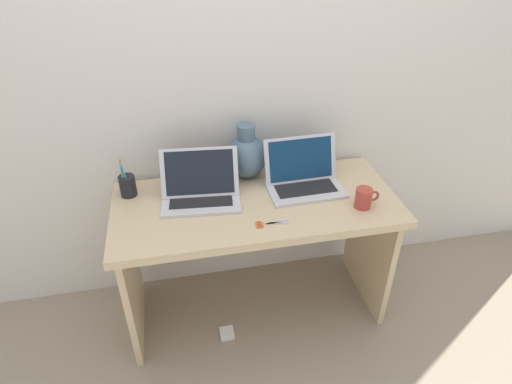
{
  "coord_description": "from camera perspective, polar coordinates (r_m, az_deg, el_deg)",
  "views": [
    {
      "loc": [
        -0.33,
        -1.62,
        1.84
      ],
      "look_at": [
        0.0,
        0.0,
        0.76
      ],
      "focal_mm": 30.4,
      "sensor_mm": 36.0,
      "label": 1
    }
  ],
  "objects": [
    {
      "name": "ground_plane",
      "position": [
        2.47,
        0.0,
        -14.84
      ],
      "size": [
        6.0,
        6.0,
        0.0
      ],
      "primitive_type": "plane",
      "color": "gray"
    },
    {
      "name": "power_brick",
      "position": [
        2.34,
        -3.85,
        -18.04
      ],
      "size": [
        0.07,
        0.07,
        0.03
      ],
      "primitive_type": "cube",
      "color": "white",
      "rests_on": "ground"
    },
    {
      "name": "back_wall",
      "position": [
        2.08,
        -1.93,
        15.35
      ],
      "size": [
        4.4,
        0.04,
        2.4
      ],
      "primitive_type": "cube",
      "color": "silver",
      "rests_on": "ground"
    },
    {
      "name": "scissors",
      "position": [
        1.86,
        1.31,
        -4.22
      ],
      "size": [
        0.15,
        0.05,
        0.01
      ],
      "color": "#B7B7BC",
      "rests_on": "desk"
    },
    {
      "name": "laptop_left",
      "position": [
        2.01,
        -7.32,
        0.63
      ],
      "size": [
        0.38,
        0.27,
        0.22
      ],
      "color": "silver",
      "rests_on": "desk"
    },
    {
      "name": "pen_cup",
      "position": [
        2.1,
        -16.54,
        0.83
      ],
      "size": [
        0.08,
        0.08,
        0.19
      ],
      "color": "black",
      "rests_on": "desk"
    },
    {
      "name": "green_vase",
      "position": [
        2.14,
        -1.28,
        4.89
      ],
      "size": [
        0.2,
        0.2,
        0.28
      ],
      "color": "slate",
      "rests_on": "desk"
    },
    {
      "name": "desk",
      "position": [
        2.1,
        0.0,
        -4.78
      ],
      "size": [
        1.31,
        0.59,
        0.71
      ],
      "color": "#D1B78C",
      "rests_on": "ground"
    },
    {
      "name": "coffee_mug",
      "position": [
        2.0,
        14.03,
        -0.76
      ],
      "size": [
        0.11,
        0.08,
        0.09
      ],
      "color": "#B23D33",
      "rests_on": "desk"
    },
    {
      "name": "laptop_right",
      "position": [
        2.09,
        6.18,
        2.24
      ],
      "size": [
        0.36,
        0.25,
        0.23
      ],
      "color": "silver",
      "rests_on": "desk"
    }
  ]
}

